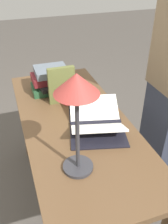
{
  "coord_description": "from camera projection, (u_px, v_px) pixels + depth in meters",
  "views": [
    {
      "loc": [
        -1.16,
        0.34,
        1.61
      ],
      "look_at": [
        -0.05,
        -0.04,
        0.83
      ],
      "focal_mm": 40.0,
      "sensor_mm": 36.0,
      "label": 1
    }
  ],
  "objects": [
    {
      "name": "reading_lamp",
      "position": [
        77.0,
        96.0,
        0.95
      ],
      "size": [
        0.18,
        0.18,
        0.48
      ],
      "color": "#2D2D33",
      "rests_on": "reading_desk"
    },
    {
      "name": "coffee_mug",
      "position": [
        68.0,
        97.0,
        1.63
      ],
      "size": [
        0.11,
        0.08,
        0.08
      ],
      "rotation": [
        0.0,
        0.0,
        6.08
      ],
      "color": "#B74238",
      "rests_on": "reading_desk"
    },
    {
      "name": "reading_desk",
      "position": [
        75.0,
        135.0,
        1.54
      ],
      "size": [
        1.41,
        0.61,
        0.75
      ],
      "color": "brown",
      "rests_on": "ground_plane"
    },
    {
      "name": "book_stack_tall",
      "position": [
        52.0,
        80.0,
        1.74
      ],
      "size": [
        0.25,
        0.28,
        0.17
      ],
      "color": "#234C2D",
      "rests_on": "reading_desk"
    },
    {
      "name": "book_standing_upright",
      "position": [
        62.0,
        85.0,
        1.59
      ],
      "size": [
        0.03,
        0.17,
        0.24
      ],
      "rotation": [
        0.0,
        0.0,
        -0.01
      ],
      "color": "brown",
      "rests_on": "reading_desk"
    },
    {
      "name": "ground_plane",
      "position": [
        77.0,
        201.0,
        1.89
      ],
      "size": [
        12.0,
        12.0,
        0.0
      ],
      "primitive_type": "plane",
      "color": "#47423D"
    },
    {
      "name": "open_book",
      "position": [
        96.0,
        121.0,
        1.43
      ],
      "size": [
        0.49,
        0.4,
        0.09
      ],
      "rotation": [
        0.0,
        0.0,
        -0.25
      ],
      "color": "black",
      "rests_on": "reading_desk"
    }
  ]
}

